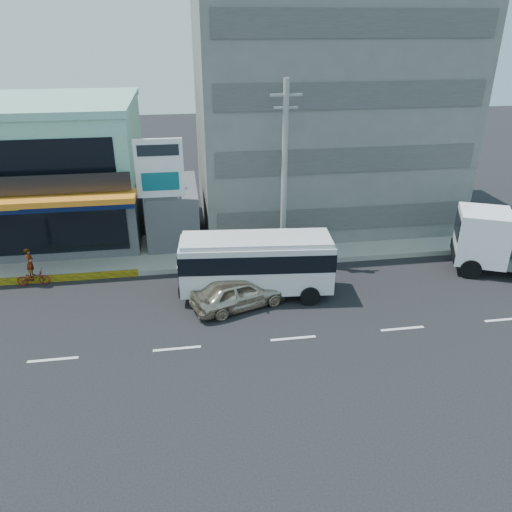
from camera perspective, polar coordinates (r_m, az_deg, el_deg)
The scene contains 11 objects.
ground at distance 21.56m, azimuth -9.02°, elevation -10.42°, with size 120.00×120.00×0.00m, color black.
sidewalk at distance 30.07m, azimuth 0.35°, elevation 1.04°, with size 70.00×5.00×0.30m, color gray.
shop_building at distance 33.79m, azimuth -23.53°, elevation 8.61°, with size 12.40×11.70×8.00m.
concrete_building at distance 34.35m, azimuth 7.47°, elevation 15.84°, with size 16.00×12.00×14.00m, color slate.
gap_structure at distance 31.48m, azimuth -9.43°, elevation 4.96°, with size 3.00×6.00×3.50m, color #3F3F43.
satellite_dish at distance 29.96m, azimuth -9.67°, elevation 7.59°, with size 1.50×1.50×0.15m, color slate.
billboard at distance 27.86m, azimuth -10.91°, elevation 9.07°, with size 2.60×0.18×6.90m.
utility_pole_near at distance 26.59m, azimuth 3.25°, elevation 9.21°, with size 1.60×0.30×10.00m.
minibus at distance 24.36m, azimuth 0.03°, elevation -0.58°, with size 7.62×3.16×3.11m.
sedan at distance 23.82m, azimuth -1.97°, elevation -4.14°, with size 1.85×4.60×1.57m, color #C3B395.
motorcycle_rider at distance 28.24m, azimuth -24.20°, elevation -1.81°, with size 1.62×0.57×2.08m.
Camera 1 is at (0.67, -17.61, 12.43)m, focal length 35.00 mm.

